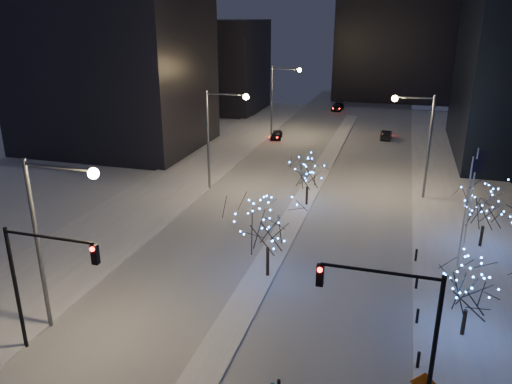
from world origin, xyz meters
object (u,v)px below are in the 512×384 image
at_px(street_lamp_w_far, 279,91).
at_px(holiday_tree_plaza_far, 486,207).
at_px(holiday_tree_plaza_near, 469,288).
at_px(car_mid, 386,135).
at_px(holiday_tree_median_near, 268,224).
at_px(car_near, 277,135).
at_px(street_lamp_w_mid, 218,127).
at_px(traffic_signal_east, 399,318).
at_px(car_far, 338,107).
at_px(street_lamp_w_near, 51,224).
at_px(traffic_signal_west, 38,272).
at_px(holiday_tree_median_far, 308,172).
at_px(street_lamp_east, 420,133).

bearing_deg(street_lamp_w_far, holiday_tree_plaza_far, -53.27).
distance_m(street_lamp_w_far, holiday_tree_plaza_near, 49.49).
distance_m(car_mid, holiday_tree_median_near, 43.81).
bearing_deg(holiday_tree_plaza_far, car_near, 128.29).
bearing_deg(street_lamp_w_mid, car_near, 89.32).
height_order(traffic_signal_east, car_far, traffic_signal_east).
bearing_deg(street_lamp_w_near, holiday_tree_median_near, 43.51).
distance_m(traffic_signal_west, car_near, 50.07).
distance_m(street_lamp_w_mid, street_lamp_w_far, 25.00).
bearing_deg(holiday_tree_median_far, car_mid, 78.50).
height_order(street_lamp_w_far, traffic_signal_east, street_lamp_w_far).
xyz_separation_m(traffic_signal_east, holiday_tree_plaza_far, (6.02, 18.97, -1.44)).
distance_m(street_lamp_w_near, street_lamp_w_mid, 25.00).
bearing_deg(car_near, holiday_tree_median_far, -76.98).
height_order(traffic_signal_east, holiday_tree_median_near, traffic_signal_east).
height_order(street_lamp_w_near, car_far, street_lamp_w_near).
bearing_deg(street_lamp_w_far, car_mid, 8.29).
distance_m(holiday_tree_median_near, holiday_tree_plaza_far, 17.05).
height_order(holiday_tree_median_near, holiday_tree_plaza_near, holiday_tree_median_near).
distance_m(street_lamp_w_near, car_far, 73.48).
relative_size(car_mid, holiday_tree_plaza_far, 0.77).
xyz_separation_m(street_lamp_w_mid, street_lamp_east, (19.02, 3.00, -0.05)).
xyz_separation_m(street_lamp_w_far, holiday_tree_median_near, (9.44, -41.04, -2.58)).
height_order(traffic_signal_west, car_far, traffic_signal_west).
bearing_deg(traffic_signal_east, holiday_tree_plaza_near, 60.89).
xyz_separation_m(car_mid, holiday_tree_plaza_near, (6.15, -46.66, 2.44)).
xyz_separation_m(car_far, holiday_tree_median_near, (3.77, -64.06, 3.26)).
relative_size(traffic_signal_west, holiday_tree_median_near, 1.20).
bearing_deg(street_lamp_east, street_lamp_w_near, -124.19).
xyz_separation_m(street_lamp_w_near, holiday_tree_plaza_far, (23.90, 17.97, -3.18)).
relative_size(street_lamp_w_near, traffic_signal_west, 1.43).
bearing_deg(holiday_tree_median_near, street_lamp_w_mid, 120.47).
xyz_separation_m(traffic_signal_west, car_near, (-0.23, 49.90, -4.13)).
distance_m(traffic_signal_west, holiday_tree_plaza_near, 22.43).
bearing_deg(street_lamp_w_far, holiday_tree_plaza_near, -64.13).
distance_m(street_lamp_east, holiday_tree_plaza_near, 22.81).
height_order(car_mid, holiday_tree_plaza_far, holiday_tree_plaza_far).
height_order(traffic_signal_east, car_near, traffic_signal_east).
height_order(street_lamp_w_far, car_far, street_lamp_w_far).
relative_size(car_mid, car_far, 0.85).
height_order(street_lamp_w_mid, holiday_tree_plaza_near, street_lamp_w_mid).
distance_m(car_near, holiday_tree_median_near, 40.14).
xyz_separation_m(street_lamp_w_mid, traffic_signal_west, (0.50, -27.00, -1.74)).
relative_size(street_lamp_w_mid, car_mid, 2.59).
distance_m(street_lamp_w_far, traffic_signal_east, 54.07).
xyz_separation_m(street_lamp_w_near, holiday_tree_plaza_near, (21.54, 5.58, -3.43)).
bearing_deg(car_near, street_lamp_w_near, -97.49).
height_order(street_lamp_w_far, holiday_tree_plaza_far, street_lamp_w_far).
bearing_deg(street_lamp_w_near, holiday_tree_plaza_near, 14.52).
bearing_deg(street_lamp_east, holiday_tree_plaza_near, -83.58).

